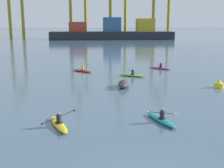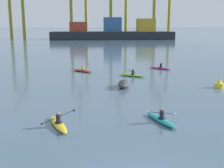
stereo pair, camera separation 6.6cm
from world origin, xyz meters
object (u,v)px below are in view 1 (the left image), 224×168
at_px(capsized_dinghy, 124,84).
at_px(kayak_yellow, 59,124).
at_px(channel_buoy, 219,84).
at_px(kayak_magenta, 160,68).
at_px(kayak_lime, 132,75).
at_px(kayak_red, 82,70).
at_px(container_barge, 113,32).
at_px(kayak_teal, 161,119).

xyz_separation_m(capsized_dinghy, kayak_yellow, (-5.25, -10.70, -0.18)).
relative_size(channel_buoy, kayak_magenta, 0.35).
xyz_separation_m(kayak_lime, kayak_red, (-5.98, 3.84, 0.00)).
relative_size(kayak_magenta, kayak_lime, 0.90).
relative_size(channel_buoy, kayak_yellow, 0.29).
height_order(container_barge, kayak_teal, container_barge).
height_order(capsized_dinghy, kayak_red, kayak_red).
relative_size(container_barge, kayak_red, 16.26).
xyz_separation_m(container_barge, kayak_yellow, (-10.84, -95.29, -2.52)).
height_order(kayak_magenta, kayak_teal, kayak_magenta).
height_order(kayak_lime, kayak_red, kayak_lime).
bearing_deg(kayak_teal, kayak_lime, 88.42).
bearing_deg(kayak_magenta, kayak_red, -171.77).
bearing_deg(capsized_dinghy, container_barge, 86.22).
bearing_deg(kayak_red, capsized_dinghy, -66.28).
relative_size(kayak_magenta, kayak_teal, 0.84).
height_order(channel_buoy, kayak_red, channel_buoy).
relative_size(capsized_dinghy, kayak_magenta, 0.96).
relative_size(container_barge, kayak_teal, 13.63).
relative_size(kayak_magenta, kayak_red, 1.00).
bearing_deg(channel_buoy, kayak_red, 142.22).
bearing_deg(channel_buoy, container_barge, 92.52).
distance_m(kayak_magenta, kayak_yellow, 24.88).
relative_size(channel_buoy, kayak_teal, 0.29).
xyz_separation_m(capsized_dinghy, channel_buoy, (9.35, -0.82, 0.01)).
xyz_separation_m(channel_buoy, kayak_magenta, (-2.97, 12.11, -0.19)).
xyz_separation_m(container_barge, channel_buoy, (3.76, -85.40, -2.33)).
bearing_deg(kayak_yellow, kayak_magenta, 62.13).
height_order(capsized_dinghy, kayak_lime, kayak_lime).
relative_size(channel_buoy, kayak_red, 0.35).
bearing_deg(kayak_teal, channel_buoy, 49.67).
relative_size(capsized_dinghy, kayak_yellow, 0.81).
distance_m(kayak_red, kayak_teal, 20.86).
xyz_separation_m(channel_buoy, kayak_teal, (-8.10, -9.55, -0.19)).
height_order(capsized_dinghy, kayak_yellow, kayak_yellow).
relative_size(kayak_red, kayak_teal, 0.84).
bearing_deg(container_barge, kayak_teal, -92.62).
bearing_deg(capsized_dinghy, kayak_teal, -83.15).
height_order(container_barge, kayak_magenta, container_barge).
bearing_deg(capsized_dinghy, kayak_yellow, -116.14).
relative_size(container_barge, kayak_yellow, 13.72).
distance_m(container_barge, kayak_lime, 78.81).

